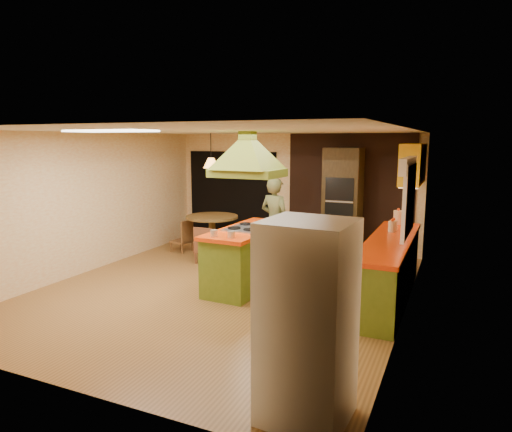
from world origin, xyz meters
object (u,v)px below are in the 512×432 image
at_px(wall_oven, 343,202).
at_px(canister_large, 398,217).
at_px(man, 275,222).
at_px(refrigerator, 307,322).
at_px(kitchen_island, 248,257).
at_px(dining_table, 212,227).

distance_m(wall_oven, canister_large, 1.61).
relative_size(man, canister_large, 7.16).
bearing_deg(refrigerator, canister_large, 91.94).
distance_m(kitchen_island, canister_large, 2.72).
height_order(refrigerator, canister_large, refrigerator).
xyz_separation_m(kitchen_island, refrigerator, (1.98, -3.07, 0.38)).
bearing_deg(refrigerator, kitchen_island, 126.70).
distance_m(kitchen_island, dining_table, 2.27).
distance_m(kitchen_island, man, 1.36).
bearing_deg(man, dining_table, 2.24).
bearing_deg(man, refrigerator, 128.68).
relative_size(man, wall_oven, 0.76).
relative_size(kitchen_island, canister_large, 8.29).
bearing_deg(dining_table, kitchen_island, -45.75).
bearing_deg(canister_large, man, -172.94).
xyz_separation_m(kitchen_island, dining_table, (-1.58, 1.63, 0.08)).
bearing_deg(refrigerator, dining_table, 131.07).
bearing_deg(canister_large, dining_table, 179.33).
relative_size(wall_oven, dining_table, 2.04).
relative_size(wall_oven, canister_large, 9.38).
relative_size(refrigerator, dining_table, 1.60).
bearing_deg(dining_table, man, -11.57).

